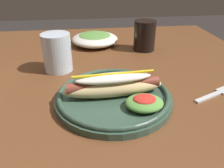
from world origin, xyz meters
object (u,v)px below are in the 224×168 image
(soda_cup, at_px, (145,36))
(side_bowl, at_px, (95,39))
(hot_dog_plate, at_px, (115,94))
(fork, at_px, (216,94))
(water_cup, at_px, (57,53))

(soda_cup, bearing_deg, side_bowl, 155.85)
(hot_dog_plate, distance_m, side_bowl, 0.42)
(fork, bearing_deg, side_bowl, 99.89)
(hot_dog_plate, relative_size, side_bowl, 1.52)
(hot_dog_plate, height_order, side_bowl, hot_dog_plate)
(fork, bearing_deg, hot_dog_plate, 156.51)
(fork, distance_m, water_cup, 0.45)
(fork, height_order, side_bowl, side_bowl)
(hot_dog_plate, height_order, fork, hot_dog_plate)
(fork, relative_size, soda_cup, 1.09)
(fork, relative_size, water_cup, 1.05)
(hot_dog_plate, relative_size, water_cup, 2.44)
(soda_cup, distance_m, side_bowl, 0.20)
(water_cup, height_order, side_bowl, water_cup)
(water_cup, bearing_deg, fork, -26.15)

